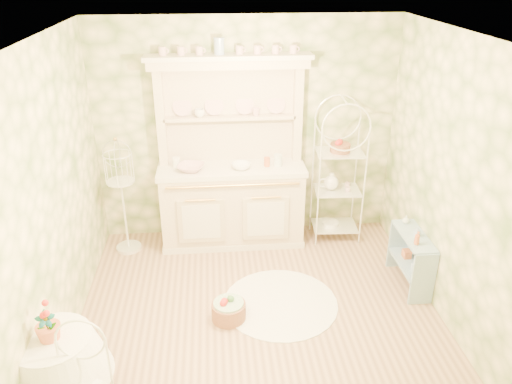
{
  "coord_description": "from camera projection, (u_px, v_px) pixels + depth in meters",
  "views": [
    {
      "loc": [
        -0.4,
        -3.95,
        3.27
      ],
      "look_at": [
        0.0,
        0.5,
        1.15
      ],
      "focal_mm": 35.0,
      "sensor_mm": 36.0,
      "label": 1
    }
  ],
  "objects": [
    {
      "name": "potted_geranium",
      "position": [
        47.0,
        327.0,
        3.59
      ],
      "size": [
        0.17,
        0.14,
        0.26
      ],
      "primitive_type": "imported",
      "rotation": [
        0.0,
        0.0,
        0.39
      ],
      "color": "#3F7238",
      "rests_on": "round_table"
    },
    {
      "name": "ceiling",
      "position": [
        262.0,
        38.0,
        3.83
      ],
      "size": [
        3.6,
        3.6,
        0.0
      ],
      "primitive_type": "plane",
      "color": "white",
      "rests_on": "floor"
    },
    {
      "name": "bakers_rack",
      "position": [
        338.0,
        173.0,
        6.06
      ],
      "size": [
        0.57,
        0.42,
        1.76
      ],
      "primitive_type": "cube",
      "rotation": [
        0.0,
        0.0,
        -0.06
      ],
      "color": "white",
      "rests_on": "floor"
    },
    {
      "name": "bottle_glass",
      "position": [
        406.0,
        221.0,
        5.46
      ],
      "size": [
        0.08,
        0.08,
        0.1
      ],
      "primitive_type": "imported",
      "rotation": [
        0.0,
        0.0,
        -0.11
      ],
      "color": "silver",
      "rests_on": "side_shelf"
    },
    {
      "name": "wall_back",
      "position": [
        246.0,
        131.0,
        6.03
      ],
      "size": [
        3.6,
        3.6,
        0.0
      ],
      "primitive_type": "plane",
      "color": "#F9E7B9",
      "rests_on": "floor"
    },
    {
      "name": "wall_right",
      "position": [
        457.0,
        188.0,
        4.56
      ],
      "size": [
        3.6,
        3.6,
        0.0
      ],
      "primitive_type": "plane",
      "color": "#F9E7B9",
      "rests_on": "floor"
    },
    {
      "name": "side_shelf",
      "position": [
        411.0,
        260.0,
        5.38
      ],
      "size": [
        0.36,
        0.73,
        0.6
      ],
      "primitive_type": "cube",
      "rotation": [
        0.0,
        0.0,
        0.14
      ],
      "color": "#8FB0C5",
      "rests_on": "floor"
    },
    {
      "name": "cup_left",
      "position": [
        200.0,
        114.0,
        5.77
      ],
      "size": [
        0.14,
        0.14,
        0.09
      ],
      "primitive_type": "imported",
      "rotation": [
        0.0,
        0.0,
        -0.19
      ],
      "color": "white",
      "rests_on": "kitchen_dresser"
    },
    {
      "name": "floor_basket",
      "position": [
        229.0,
        309.0,
        4.92
      ],
      "size": [
        0.42,
        0.42,
        0.23
      ],
      "primitive_type": "cylinder",
      "rotation": [
        0.0,
        0.0,
        -0.21
      ],
      "color": "#986143",
      "rests_on": "floor"
    },
    {
      "name": "wall_front",
      "position": [
        293.0,
        335.0,
        2.79
      ],
      "size": [
        3.6,
        3.6,
        0.0
      ],
      "primitive_type": "plane",
      "color": "#F9E7B9",
      "rests_on": "floor"
    },
    {
      "name": "bowl_floral",
      "position": [
        191.0,
        170.0,
        5.8
      ],
      "size": [
        0.37,
        0.37,
        0.07
      ],
      "primitive_type": "imported",
      "rotation": [
        0.0,
        0.0,
        -0.25
      ],
      "color": "white",
      "rests_on": "kitchen_dresser"
    },
    {
      "name": "wall_left",
      "position": [
        52.0,
        204.0,
        4.27
      ],
      "size": [
        3.6,
        3.6,
        0.0
      ],
      "primitive_type": "plane",
      "color": "#F9E7B9",
      "rests_on": "floor"
    },
    {
      "name": "cup_right",
      "position": [
        256.0,
        113.0,
        5.82
      ],
      "size": [
        0.1,
        0.1,
        0.09
      ],
      "primitive_type": "imported",
      "rotation": [
        0.0,
        0.0,
        0.05
      ],
      "color": "white",
      "rests_on": "kitchen_dresser"
    },
    {
      "name": "bottle_amber",
      "position": [
        417.0,
        239.0,
        5.05
      ],
      "size": [
        0.07,
        0.07,
        0.15
      ],
      "primitive_type": "imported",
      "rotation": [
        0.0,
        0.0,
        0.26
      ],
      "color": "#C06032",
      "rests_on": "side_shelf"
    },
    {
      "name": "bottle_blue",
      "position": [
        417.0,
        233.0,
        5.21
      ],
      "size": [
        0.07,
        0.07,
        0.11
      ],
      "primitive_type": "imported",
      "rotation": [
        0.0,
        0.0,
        0.42
      ],
      "color": "#93ABD4",
      "rests_on": "side_shelf"
    },
    {
      "name": "round_table",
      "position": [
        60.0,
        380.0,
        3.86
      ],
      "size": [
        0.67,
        0.67,
        0.6
      ],
      "primitive_type": "cylinder",
      "rotation": [
        0.0,
        0.0,
        0.27
      ],
      "color": "white",
      "rests_on": "floor"
    },
    {
      "name": "birdcage_stand",
      "position": [
        123.0,
        200.0,
        5.87
      ],
      "size": [
        0.33,
        0.33,
        1.34
      ],
      "primitive_type": "cube",
      "rotation": [
        0.0,
        0.0,
        0.06
      ],
      "color": "white",
      "rests_on": "floor"
    },
    {
      "name": "floor",
      "position": [
        260.0,
        317.0,
        4.99
      ],
      "size": [
        3.6,
        3.6,
        0.0
      ],
      "primitive_type": "plane",
      "color": "tan",
      "rests_on": "ground"
    },
    {
      "name": "lace_rug",
      "position": [
        280.0,
        303.0,
        5.19
      ],
      "size": [
        1.39,
        1.39,
        0.01
      ],
      "primitive_type": "cylinder",
      "rotation": [
        0.0,
        0.0,
        -0.18
      ],
      "color": "white",
      "rests_on": "floor"
    },
    {
      "name": "bowl_white",
      "position": [
        241.0,
        168.0,
        5.85
      ],
      "size": [
        0.29,
        0.29,
        0.07
      ],
      "primitive_type": "imported",
      "rotation": [
        0.0,
        0.0,
        -0.36
      ],
      "color": "white",
      "rests_on": "kitchen_dresser"
    },
    {
      "name": "kitchen_dresser",
      "position": [
        231.0,
        156.0,
        5.85
      ],
      "size": [
        1.87,
        0.61,
        2.29
      ],
      "primitive_type": "cube",
      "color": "beige",
      "rests_on": "floor"
    }
  ]
}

